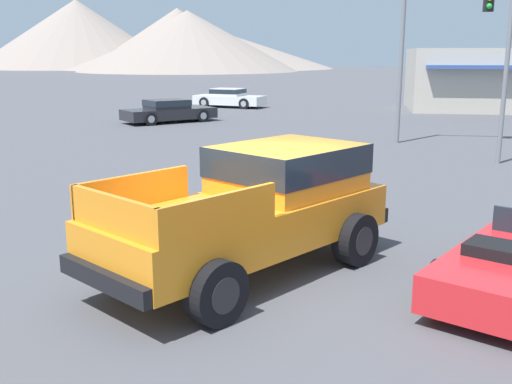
% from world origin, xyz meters
% --- Properties ---
extents(ground_plane, '(320.00, 320.00, 0.00)m').
position_xyz_m(ground_plane, '(0.00, 0.00, 0.00)').
color(ground_plane, '#4C4C51').
extents(orange_pickup_truck, '(4.42, 5.29, 1.90)m').
position_xyz_m(orange_pickup_truck, '(0.01, 0.24, 1.07)').
color(orange_pickup_truck, orange).
rests_on(orange_pickup_truck, ground_plane).
extents(parked_car_white, '(4.73, 2.73, 1.19)m').
position_xyz_m(parked_car_white, '(-6.48, 29.03, 0.61)').
color(parked_car_white, white).
rests_on(parked_car_white, ground_plane).
extents(parked_car_dark, '(4.52, 4.43, 1.12)m').
position_xyz_m(parked_car_dark, '(-7.70, 20.10, 0.58)').
color(parked_car_dark, '#232328').
rests_on(parked_car_dark, ground_plane).
extents(traffic_light_main, '(3.42, 0.38, 5.99)m').
position_xyz_m(traffic_light_main, '(4.31, 14.69, 4.15)').
color(traffic_light_main, slate).
rests_on(traffic_light_main, ground_plane).
extents(storefront_building, '(11.39, 7.57, 3.64)m').
position_xyz_m(storefront_building, '(10.42, 30.09, 1.82)').
color(storefront_building, '#BCB2A3').
rests_on(storefront_building, ground_plane).
extents(distant_mountain_range, '(86.12, 80.32, 16.11)m').
position_xyz_m(distant_mountain_range, '(-44.75, 128.43, 6.46)').
color(distant_mountain_range, gray).
rests_on(distant_mountain_range, ground_plane).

